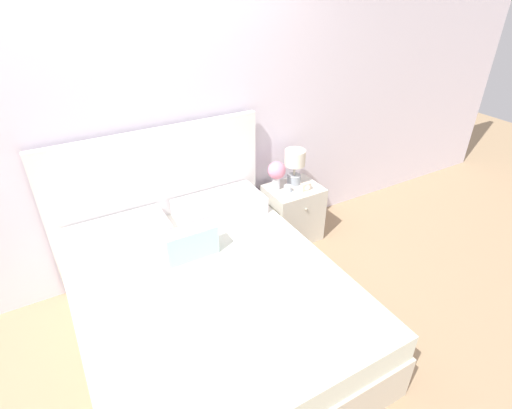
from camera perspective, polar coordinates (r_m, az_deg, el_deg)
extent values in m
plane|color=tan|center=(3.59, -12.22, -8.00)|extent=(12.00, 12.00, 0.00)
cube|color=white|center=(3.02, -15.45, 12.27)|extent=(8.00, 0.06, 2.60)
cube|color=beige|center=(2.81, -5.96, -16.37)|extent=(1.63, 1.91, 0.33)
cube|color=white|center=(2.63, -6.26, -12.64)|extent=(1.60, 1.87, 0.18)
cube|color=white|center=(3.22, -13.27, 0.18)|extent=(1.66, 0.05, 1.22)
cube|color=white|center=(2.99, -18.95, -4.23)|extent=(0.69, 0.36, 0.14)
cube|color=white|center=(3.17, -5.22, -0.33)|extent=(0.69, 0.36, 0.14)
cube|color=silver|center=(2.73, -9.31, -5.43)|extent=(0.36, 0.13, 0.22)
cube|color=silver|center=(3.68, 5.24, -1.19)|extent=(0.47, 0.38, 0.53)
sphere|color=#B2AD93|center=(3.46, 7.19, -0.65)|extent=(0.02, 0.02, 0.02)
cylinder|color=#A8B2BC|center=(3.59, 5.43, 3.61)|extent=(0.12, 0.12, 0.08)
cylinder|color=#B7B29E|center=(3.55, 5.50, 4.93)|extent=(0.02, 0.02, 0.10)
cylinder|color=silver|center=(3.50, 5.60, 6.68)|extent=(0.18, 0.18, 0.14)
cylinder|color=white|center=(3.48, 2.92, 3.12)|extent=(0.07, 0.07, 0.13)
sphere|color=pink|center=(3.42, 2.97, 4.91)|extent=(0.16, 0.16, 0.16)
sphere|color=#609356|center=(3.46, 3.50, 4.47)|extent=(0.07, 0.07, 0.07)
cylinder|color=white|center=(3.47, 4.52, 1.84)|extent=(0.10, 0.10, 0.01)
cylinder|color=white|center=(3.45, 4.54, 2.30)|extent=(0.06, 0.06, 0.06)
cube|color=beige|center=(3.50, 7.13, 2.56)|extent=(0.09, 0.05, 0.07)
cylinder|color=white|center=(3.49, 7.37, 2.39)|extent=(0.05, 0.00, 0.05)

